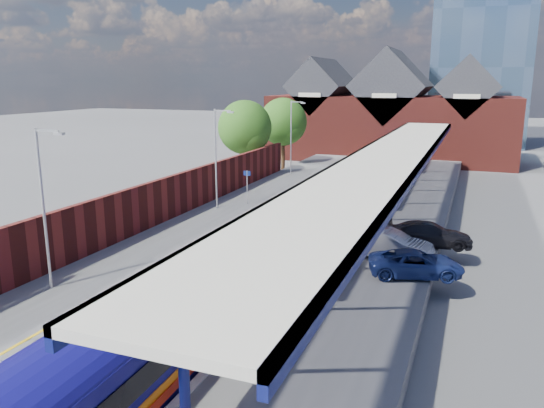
{
  "coord_description": "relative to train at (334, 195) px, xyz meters",
  "views": [
    {
      "loc": [
        10.48,
        -10.89,
        9.89
      ],
      "look_at": [
        -0.81,
        18.24,
        2.6
      ],
      "focal_mm": 35.0,
      "sensor_mm": 36.0,
      "label": 1
    }
  ],
  "objects": [
    {
      "name": "ballast_bed",
      "position": [
        -1.49,
        -4.12,
        -2.09
      ],
      "size": [
        6.0,
        76.0,
        0.06
      ],
      "primitive_type": "cube",
      "color": "#473D33",
      "rests_on": "ground"
    },
    {
      "name": "tree_near",
      "position": [
        -11.84,
        11.78,
        3.23
      ],
      "size": [
        5.2,
        5.2,
        8.1
      ],
      "color": "#382314",
      "rests_on": "ground"
    },
    {
      "name": "train",
      "position": [
        0.0,
        0.0,
        0.0
      ],
      "size": [
        3.15,
        65.95,
        3.45
      ],
      "color": "#100D5F",
      "rests_on": "ground"
    },
    {
      "name": "coping_left",
      "position": [
        -4.64,
        -4.12,
        -1.1
      ],
      "size": [
        0.3,
        76.0,
        0.05
      ],
      "primitive_type": "cube",
      "color": "silver",
      "rests_on": "left_platform"
    },
    {
      "name": "lamp_post_c",
      "position": [
        -7.86,
        -2.12,
        2.87
      ],
      "size": [
        1.48,
        0.18,
        7.0
      ],
      "color": "#A5A8AA",
      "rests_on": "left_platform"
    },
    {
      "name": "station_building",
      "position": [
        -1.49,
        33.88,
        3.33
      ],
      "size": [
        30.0,
        12.12,
        13.78
      ],
      "color": "maroon",
      "rests_on": "ground"
    },
    {
      "name": "parked_car_silver",
      "position": [
        5.17,
        -8.71,
        -0.38
      ],
      "size": [
        4.64,
        2.03,
        1.49
      ],
      "primitive_type": "imported",
      "rotation": [
        0.0,
        0.0,
        1.47
      ],
      "color": "silver",
      "rests_on": "right_platform"
    },
    {
      "name": "ground",
      "position": [
        -1.49,
        5.88,
        -2.12
      ],
      "size": [
        240.0,
        240.0,
        0.0
      ],
      "primitive_type": "plane",
      "color": "#5B5B5E",
      "rests_on": "ground"
    },
    {
      "name": "yellow_line",
      "position": [
        -5.24,
        -4.12,
        -1.12
      ],
      "size": [
        0.14,
        76.0,
        0.01
      ],
      "primitive_type": "cube",
      "color": "yellow",
      "rests_on": "left_platform"
    },
    {
      "name": "coping_right",
      "position": [
        1.66,
        -4.12,
        -1.1
      ],
      "size": [
        0.3,
        76.0,
        0.05
      ],
      "primitive_type": "cube",
      "color": "silver",
      "rests_on": "right_platform"
    },
    {
      "name": "glass_tower",
      "position": [
        8.51,
        55.88,
        18.08
      ],
      "size": [
        14.2,
        14.2,
        40.3
      ],
      "color": "slate",
      "rests_on": "ground"
    },
    {
      "name": "parked_car_dark",
      "position": [
        6.94,
        -5.85,
        -0.45
      ],
      "size": [
        4.86,
        2.65,
        1.33
      ],
      "primitive_type": "imported",
      "rotation": [
        0.0,
        0.0,
        1.75
      ],
      "color": "black",
      "rests_on": "right_platform"
    },
    {
      "name": "left_platform",
      "position": [
        -6.99,
        -4.12,
        -1.62
      ],
      "size": [
        5.0,
        76.0,
        1.0
      ],
      "primitive_type": "cube",
      "color": "#565659",
      "rests_on": "ground"
    },
    {
      "name": "right_platform",
      "position": [
        4.51,
        -4.12,
        -1.62
      ],
      "size": [
        6.0,
        76.0,
        1.0
      ],
      "primitive_type": "cube",
      "color": "#565659",
      "rests_on": "ground"
    },
    {
      "name": "platform_sign",
      "position": [
        -6.49,
        -0.12,
        0.57
      ],
      "size": [
        0.55,
        0.08,
        2.5
      ],
      "color": "#A5A8AA",
      "rests_on": "left_platform"
    },
    {
      "name": "rails",
      "position": [
        -1.49,
        -4.12,
        -2.0
      ],
      "size": [
        4.51,
        76.0,
        0.14
      ],
      "color": "slate",
      "rests_on": "ground"
    },
    {
      "name": "lamp_post_d",
      "position": [
        -7.86,
        13.88,
        2.87
      ],
      "size": [
        1.48,
        0.18,
        7.0
      ],
      "color": "#A5A8AA",
      "rests_on": "left_platform"
    },
    {
      "name": "tree_far",
      "position": [
        -10.84,
        19.78,
        3.23
      ],
      "size": [
        5.2,
        5.2,
        8.1
      ],
      "color": "#382314",
      "rests_on": "ground"
    },
    {
      "name": "brick_wall",
      "position": [
        -9.59,
        -10.58,
        0.33
      ],
      "size": [
        0.35,
        50.0,
        3.86
      ],
      "color": "maroon",
      "rests_on": "left_platform"
    },
    {
      "name": "parked_car_blue",
      "position": [
        6.8,
        -10.83,
        -0.52
      ],
      "size": [
        4.73,
        3.16,
        1.21
      ],
      "primitive_type": "imported",
      "rotation": [
        0.0,
        0.0,
        1.86
      ],
      "color": "navy",
      "rests_on": "right_platform"
    },
    {
      "name": "lamp_post_b",
      "position": [
        -7.86,
        -18.12,
        2.87
      ],
      "size": [
        1.48,
        0.18,
        7.0
      ],
      "color": "#A5A8AA",
      "rests_on": "left_platform"
    },
    {
      "name": "canopy",
      "position": [
        3.99,
        -2.17,
        3.13
      ],
      "size": [
        4.5,
        52.0,
        4.48
      ],
      "color": "#0E1454",
      "rests_on": "right_platform"
    }
  ]
}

